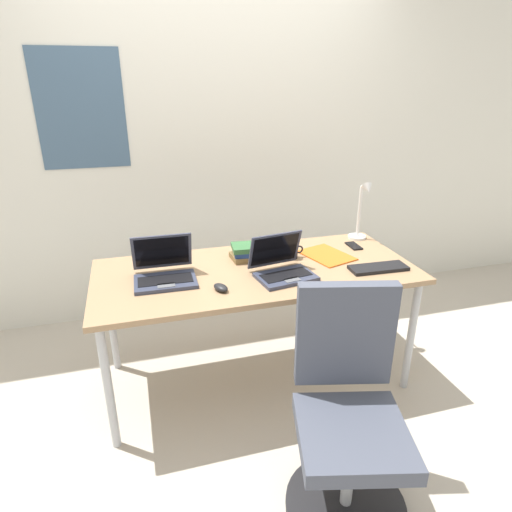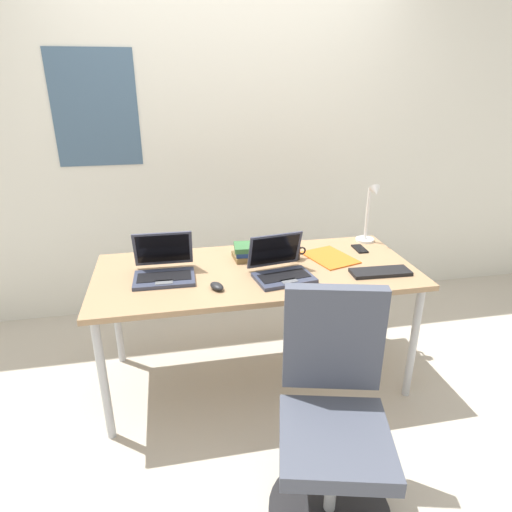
# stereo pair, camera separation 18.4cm
# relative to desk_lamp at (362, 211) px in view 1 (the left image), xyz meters

# --- Properties ---
(ground_plane) EXTENTS (12.00, 12.00, 0.00)m
(ground_plane) POSITION_rel_desk_lamp_xyz_m (-0.80, -0.28, -0.94)
(ground_plane) COLOR #B7AD9E
(wall_back) EXTENTS (6.00, 0.13, 2.60)m
(wall_back) POSITION_rel_desk_lamp_xyz_m (-0.80, 0.82, 0.36)
(wall_back) COLOR silver
(wall_back) RESTS_ON ground_plane
(desk) EXTENTS (1.80, 0.80, 0.74)m
(desk) POSITION_rel_desk_lamp_xyz_m (-0.80, -0.28, -0.25)
(desk) COLOR #9E7A56
(desk) RESTS_ON ground_plane
(desk_lamp) EXTENTS (0.12, 0.18, 0.40)m
(desk_lamp) POSITION_rel_desk_lamp_xyz_m (0.00, 0.00, 0.00)
(desk_lamp) COLOR white
(desk_lamp) RESTS_ON desk
(laptop_back_right) EXTENTS (0.35, 0.32, 0.22)m
(laptop_back_right) POSITION_rel_desk_lamp_xyz_m (-0.69, -0.40, -0.15)
(laptop_back_right) COLOR #33384C
(laptop_back_right) RESTS_ON desk
(laptop_front_left) EXTENTS (0.33, 0.30, 0.23)m
(laptop_front_left) POSITION_rel_desk_lamp_xyz_m (-1.31, -0.28, -0.15)
(laptop_front_left) COLOR #33384C
(laptop_front_left) RESTS_ON desk
(external_keyboard) EXTENTS (0.33, 0.13, 0.02)m
(external_keyboard) POSITION_rel_desk_lamp_xyz_m (-0.14, -0.47, -0.19)
(external_keyboard) COLOR black
(external_keyboard) RESTS_ON desk
(computer_mouse) EXTENTS (0.09, 0.11, 0.03)m
(computer_mouse) POSITION_rel_desk_lamp_xyz_m (-1.05, -0.49, -0.18)
(computer_mouse) COLOR black
(computer_mouse) RESTS_ON desk
(cell_phone) EXTENTS (0.07, 0.14, 0.01)m
(cell_phone) POSITION_rel_desk_lamp_xyz_m (-0.10, -0.11, -0.19)
(cell_phone) COLOR black
(cell_phone) RESTS_ON desk
(book_stack) EXTENTS (0.21, 0.17, 0.09)m
(book_stack) POSITION_rel_desk_lamp_xyz_m (-0.80, -0.12, -0.15)
(book_stack) COLOR brown
(book_stack) RESTS_ON desk
(paper_folder_near_mouse) EXTENTS (0.31, 0.36, 0.01)m
(paper_folder_near_mouse) POSITION_rel_desk_lamp_xyz_m (-0.33, -0.20, -0.19)
(paper_folder_near_mouse) COLOR orange
(paper_folder_near_mouse) RESTS_ON desk
(coffee_mug) EXTENTS (0.11, 0.08, 0.09)m
(coffee_mug) POSITION_rel_desk_lamp_xyz_m (-0.55, -0.17, -0.15)
(coffee_mug) COLOR black
(coffee_mug) RESTS_ON desk
(office_chair) EXTENTS (0.54, 0.59, 0.97)m
(office_chair) POSITION_rel_desk_lamp_xyz_m (-0.66, -1.19, -0.54)
(office_chair) COLOR black
(office_chair) RESTS_ON ground_plane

